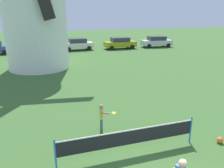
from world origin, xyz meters
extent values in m
cylinder|color=white|center=(-3.07, 17.33, 4.77)|extent=(5.33, 5.33, 9.55)
cylinder|color=blue|center=(-2.87, 2.36, 0.55)|extent=(0.06, 0.06, 1.10)
cylinder|color=blue|center=(2.31, 2.36, 0.55)|extent=(0.06, 0.06, 1.10)
cube|color=black|center=(-0.28, 2.36, 0.68)|extent=(5.14, 0.01, 0.55)
cube|color=white|center=(-0.28, 2.36, 0.97)|extent=(5.14, 0.02, 0.04)
sphere|color=#DBB28E|center=(0.08, -0.24, 1.36)|extent=(0.22, 0.22, 0.22)
cylinder|color=slate|center=(-0.75, 4.47, 0.27)|extent=(0.11, 0.11, 0.54)
cylinder|color=slate|center=(-0.77, 4.33, 0.27)|extent=(0.11, 0.11, 0.54)
cube|color=#E5CC4C|center=(-0.76, 4.40, 0.79)|extent=(0.19, 0.29, 0.48)
sphere|color=tan|center=(-0.76, 4.40, 1.11)|extent=(0.18, 0.18, 0.18)
cylinder|color=tan|center=(-0.73, 4.57, 0.77)|extent=(0.08, 0.08, 0.36)
cylinder|color=tan|center=(-0.63, 4.22, 0.86)|extent=(0.38, 0.15, 0.14)
cylinder|color=yellow|center=(-0.49, 4.19, 0.86)|extent=(0.22, 0.07, 0.04)
ellipsoid|color=yellow|center=(-0.27, 4.14, 0.86)|extent=(0.22, 0.27, 0.03)
sphere|color=orange|center=(3.41, 1.93, 0.13)|extent=(0.25, 0.25, 0.25)
cylinder|color=black|center=(-7.06, 27.18, 0.30)|extent=(0.61, 0.21, 0.60)
cylinder|color=black|center=(-6.97, 25.48, 0.30)|extent=(0.61, 0.21, 0.60)
cube|color=#1E232D|center=(-3.42, 26.47, 0.65)|extent=(4.37, 1.90, 0.70)
cube|color=#2D333D|center=(-3.42, 26.47, 1.28)|extent=(2.47, 1.61, 0.56)
cylinder|color=black|center=(-2.00, 27.39, 0.30)|extent=(0.61, 0.21, 0.60)
cylinder|color=black|center=(-1.92, 25.69, 0.30)|extent=(0.61, 0.21, 0.60)
cylinder|color=black|center=(-4.92, 27.25, 0.30)|extent=(0.61, 0.21, 0.60)
cylinder|color=black|center=(-4.84, 25.55, 0.30)|extent=(0.61, 0.21, 0.60)
cube|color=silver|center=(2.03, 26.40, 0.65)|extent=(4.04, 1.76, 0.70)
cube|color=#2D333D|center=(2.03, 26.40, 1.28)|extent=(2.27, 1.53, 0.56)
cylinder|color=black|center=(3.39, 27.27, 0.30)|extent=(0.60, 0.19, 0.60)
cylinder|color=black|center=(3.41, 25.57, 0.30)|extent=(0.60, 0.19, 0.60)
cylinder|color=black|center=(0.66, 27.23, 0.30)|extent=(0.60, 0.19, 0.60)
cylinder|color=black|center=(0.68, 25.53, 0.30)|extent=(0.60, 0.19, 0.60)
cube|color=#999919|center=(7.87, 25.74, 0.65)|extent=(4.38, 1.72, 0.70)
cube|color=#2D333D|center=(7.87, 25.74, 1.28)|extent=(2.46, 1.51, 0.56)
cylinder|color=black|center=(9.36, 26.58, 0.30)|extent=(0.60, 0.18, 0.60)
cylinder|color=black|center=(9.35, 24.88, 0.30)|extent=(0.60, 0.18, 0.60)
cylinder|color=black|center=(6.38, 26.59, 0.30)|extent=(0.60, 0.18, 0.60)
cylinder|color=black|center=(6.37, 24.89, 0.30)|extent=(0.60, 0.18, 0.60)
cube|color=silver|center=(13.50, 25.63, 0.65)|extent=(4.52, 2.04, 0.70)
cube|color=#2D333D|center=(13.50, 25.63, 1.28)|extent=(2.58, 1.69, 0.56)
cylinder|color=black|center=(15.06, 26.36, 0.30)|extent=(0.61, 0.23, 0.60)
cylinder|color=black|center=(14.93, 24.67, 0.30)|extent=(0.61, 0.23, 0.60)
cylinder|color=black|center=(12.08, 26.60, 0.30)|extent=(0.61, 0.23, 0.60)
cylinder|color=black|center=(11.94, 24.90, 0.30)|extent=(0.61, 0.23, 0.60)
camera|label=1|loc=(-3.08, -4.24, 4.96)|focal=36.47mm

